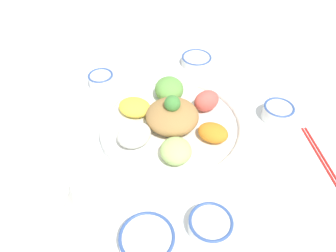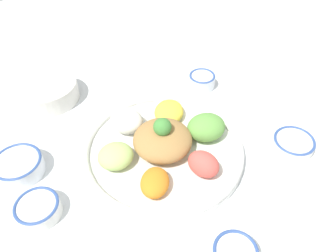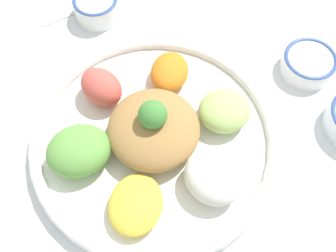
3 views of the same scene
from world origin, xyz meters
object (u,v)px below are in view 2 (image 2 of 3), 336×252
(salad_platter, at_px, (163,146))
(side_serving_bowl, at_px, (48,90))
(sauce_bowl_far, at_px, (38,209))
(rice_bowl_blue, at_px, (202,80))
(rice_bowl_plain, at_px, (19,166))
(sauce_bowl_dark, at_px, (293,143))
(serving_spoon_main, at_px, (285,243))

(salad_platter, bearing_deg, side_serving_bowl, -146.85)
(salad_platter, height_order, sauce_bowl_far, salad_platter)
(rice_bowl_blue, height_order, sauce_bowl_far, rice_bowl_blue)
(sauce_bowl_far, distance_m, side_serving_bowl, 0.41)
(side_serving_bowl, bearing_deg, rice_bowl_blue, 72.77)
(rice_bowl_blue, distance_m, side_serving_bowl, 0.48)
(salad_platter, xyz_separation_m, rice_bowl_plain, (-0.09, -0.35, -0.00))
(rice_bowl_plain, bearing_deg, side_serving_bowl, 155.41)
(side_serving_bowl, bearing_deg, sauce_bowl_far, -13.43)
(salad_platter, distance_m, rice_bowl_blue, 0.31)
(rice_bowl_blue, xyz_separation_m, sauce_bowl_far, (0.26, -0.56, -0.00))
(salad_platter, distance_m, side_serving_bowl, 0.42)
(sauce_bowl_dark, bearing_deg, rice_bowl_plain, -108.33)
(rice_bowl_plain, relative_size, serving_spoon_main, 0.92)
(rice_bowl_plain, bearing_deg, serving_spoon_main, 48.09)
(rice_bowl_plain, height_order, sauce_bowl_far, rice_bowl_plain)
(rice_bowl_blue, bearing_deg, salad_platter, -47.88)
(sauce_bowl_far, height_order, serving_spoon_main, sauce_bowl_far)
(salad_platter, distance_m, rice_bowl_plain, 0.36)
(sauce_bowl_far, bearing_deg, rice_bowl_blue, 114.79)
(serving_spoon_main, bearing_deg, sauce_bowl_far, -40.66)
(sauce_bowl_dark, xyz_separation_m, serving_spoon_main, (0.21, -0.19, -0.02))
(salad_platter, xyz_separation_m, serving_spoon_main, (0.34, 0.13, -0.03))
(rice_bowl_blue, relative_size, rice_bowl_plain, 0.70)
(sauce_bowl_far, height_order, side_serving_bowl, side_serving_bowl)
(sauce_bowl_dark, distance_m, serving_spoon_main, 0.28)
(sauce_bowl_far, xyz_separation_m, serving_spoon_main, (0.29, 0.45, -0.02))
(sauce_bowl_far, bearing_deg, rice_bowl_plain, -170.69)
(rice_bowl_blue, height_order, rice_bowl_plain, same)
(rice_bowl_plain, distance_m, sauce_bowl_far, 0.14)
(sauce_bowl_far, bearing_deg, serving_spoon_main, 57.66)
(rice_bowl_blue, distance_m, sauce_bowl_far, 0.61)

